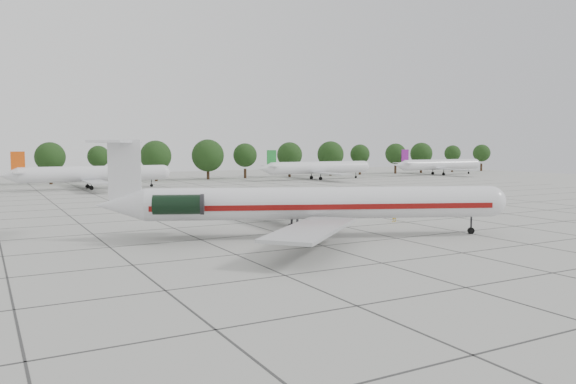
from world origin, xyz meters
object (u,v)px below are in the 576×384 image
ground_crew (394,213)px  bg_airliner_e (440,165)px  main_airliner (300,203)px  bg_airliner_c (93,174)px  bg_airliner_d (319,168)px

ground_crew → bg_airliner_e: size_ratio=0.07×
ground_crew → main_airliner: bearing=5.1°
ground_crew → bg_airliner_c: size_ratio=0.07×
ground_crew → bg_airliner_d: (34.02, 70.47, 1.94)m
bg_airliner_c → ground_crew: bearing=-72.3°
bg_airliner_c → bg_airliner_e: 97.63m
bg_airliner_c → main_airliner: bearing=-84.6°
main_airliner → bg_airliner_e: size_ratio=1.31×
main_airliner → bg_airliner_d: bearing=79.9°
ground_crew → bg_airliner_c: bg_airliner_c is taller
main_airliner → bg_airliner_c: size_ratio=1.31×
ground_crew → bg_airliner_c: (-20.92, 65.52, 1.94)m
bg_airliner_c → bg_airliner_d: bearing=5.1°
ground_crew → bg_airliner_d: bearing=-126.0°
main_airliner → bg_airliner_c: bearing=118.4°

